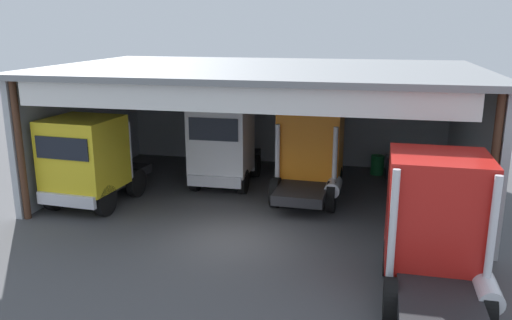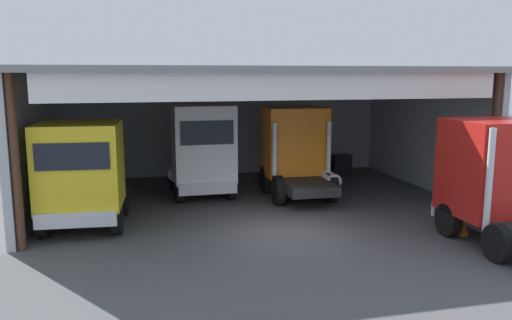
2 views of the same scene
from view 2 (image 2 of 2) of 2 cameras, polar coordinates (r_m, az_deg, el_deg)
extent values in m
plane|color=#4C4C4F|center=(16.03, 2.93, -8.04)|extent=(80.00, 80.00, 0.00)
cube|color=#ADB2B7|center=(24.94, -3.47, 4.04)|extent=(15.56, 0.24, 4.89)
cube|color=#ADB2B7|center=(19.97, -23.34, 1.88)|extent=(0.24, 9.79, 4.89)
cube|color=#ADB2B7|center=(23.14, 18.19, 3.14)|extent=(0.24, 9.79, 4.89)
cube|color=gray|center=(19.77, -0.85, 9.99)|extent=(16.16, 10.30, 0.20)
cylinder|color=#4C2D1E|center=(15.30, -25.31, -0.40)|extent=(0.24, 0.24, 4.89)
cylinder|color=#4C2D1E|center=(19.15, 25.01, 1.46)|extent=(0.24, 0.24, 4.89)
cube|color=white|center=(15.09, 3.30, 8.38)|extent=(14.01, 0.12, 0.90)
cube|color=yellow|center=(16.51, -19.04, -0.53)|extent=(2.59, 2.52, 2.59)
cube|color=black|center=(15.28, -19.86, 0.37)|extent=(2.05, 0.21, 0.78)
cube|color=silver|center=(15.63, -19.49, -6.34)|extent=(2.30, 0.33, 0.44)
cube|color=#232326|center=(18.46, -17.92, -3.75)|extent=(2.05, 3.29, 0.36)
cylinder|color=silver|center=(17.71, -14.81, -0.60)|extent=(0.18, 0.18, 2.52)
cylinder|color=silver|center=(18.05, -21.70, -0.77)|extent=(0.18, 0.18, 2.52)
cylinder|color=silver|center=(18.35, -21.44, -3.65)|extent=(0.65, 1.24, 0.56)
cylinder|color=black|center=(16.24, -15.31, -6.09)|extent=(0.38, 1.14, 1.12)
cylinder|color=black|center=(16.60, -22.63, -6.15)|extent=(0.38, 1.14, 1.12)
cylinder|color=black|center=(18.37, -14.62, -4.24)|extent=(0.38, 1.14, 1.12)
cylinder|color=black|center=(18.69, -21.11, -4.34)|extent=(0.38, 1.14, 1.12)
cube|color=white|center=(19.87, -5.95, 1.93)|extent=(2.32, 2.17, 2.94)
cube|color=black|center=(18.73, -5.49, 3.05)|extent=(1.96, 0.07, 0.88)
cube|color=silver|center=(19.05, -5.38, -3.19)|extent=(2.19, 0.18, 0.44)
cube|color=#232326|center=(22.11, -6.63, -1.34)|extent=(1.75, 3.72, 0.36)
cylinder|color=silver|center=(21.30, -3.64, 1.19)|extent=(0.18, 0.18, 2.49)
cylinder|color=silver|center=(21.03, -9.20, 0.98)|extent=(0.18, 0.18, 2.49)
cylinder|color=silver|center=(21.69, -9.25, -1.29)|extent=(0.57, 1.20, 0.56)
cylinder|color=black|center=(19.92, -2.83, -3.03)|extent=(0.31, 1.01, 1.01)
cylinder|color=black|center=(19.64, -8.57, -3.31)|extent=(0.31, 1.01, 1.01)
cylinder|color=black|center=(22.29, -4.07, -1.68)|extent=(0.31, 1.01, 1.01)
cylinder|color=black|center=(22.04, -9.21, -1.91)|extent=(0.31, 1.01, 1.01)
cube|color=orange|center=(20.59, 4.22, 2.12)|extent=(2.45, 2.17, 2.74)
cube|color=black|center=(21.55, 3.47, 3.75)|extent=(2.02, 0.13, 0.82)
cube|color=silver|center=(21.87, 3.39, -1.33)|extent=(2.26, 0.24, 0.44)
cube|color=#232326|center=(19.30, 5.48, -2.75)|extent=(1.89, 3.03, 0.36)
cylinder|color=silver|center=(19.23, 2.10, 0.50)|extent=(0.18, 0.18, 2.50)
cylinder|color=silver|center=(19.84, 8.12, 0.69)|extent=(0.18, 0.18, 2.50)
cylinder|color=silver|center=(19.88, 8.19, -2.08)|extent=(0.60, 1.22, 0.56)
cylinder|color=black|center=(21.01, 1.12, -2.19)|extent=(0.34, 1.14, 1.13)
cylinder|color=black|center=(21.55, 6.53, -1.95)|extent=(0.34, 1.14, 1.13)
cylinder|color=black|center=(19.06, 2.48, -3.42)|extent=(0.34, 1.14, 1.13)
cylinder|color=black|center=(19.66, 8.38, -3.11)|extent=(0.34, 1.14, 1.13)
cube|color=red|center=(16.45, 24.91, -0.77)|extent=(2.42, 2.32, 2.80)
cube|color=black|center=(17.30, 22.71, 1.50)|extent=(2.02, 0.10, 0.84)
cube|color=silver|center=(17.69, 22.24, -4.88)|extent=(2.26, 0.20, 0.44)
cylinder|color=silver|center=(14.83, 24.59, -2.43)|extent=(0.18, 0.18, 2.97)
cylinder|color=black|center=(16.57, 20.68, -6.27)|extent=(0.32, 1.01, 1.01)
cylinder|color=black|center=(17.77, 26.32, -5.60)|extent=(0.32, 1.01, 1.01)
cylinder|color=black|center=(14.84, 25.43, -8.42)|extent=(0.32, 1.01, 1.01)
cylinder|color=#197233|center=(25.19, 7.36, -0.58)|extent=(0.58, 0.58, 0.88)
cube|color=black|center=(25.04, 9.48, -0.54)|extent=(0.90, 0.60, 1.00)
cone|color=orange|center=(16.89, 22.11, -6.85)|extent=(0.36, 0.36, 0.56)
camera|label=1|loc=(8.59, 80.34, 13.62)|focal=36.37mm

